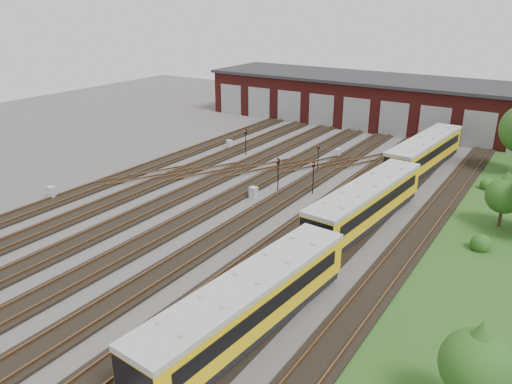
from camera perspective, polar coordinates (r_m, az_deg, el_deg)
The scene contains 18 objects.
ground at distance 38.38m, azimuth -5.62°, elevation -4.01°, with size 120.00×120.00×0.00m, color #454240.
track_network at distance 38.85m, azimuth -5.29°, elevation -3.50°, with size 30.40×70.00×0.33m.
maintenance_shed at distance 71.67m, azimuth 14.73°, elevation 9.96°, with size 51.00×12.50×6.35m.
grass_verge at distance 40.50m, azimuth 25.91°, elevation -4.75°, with size 8.00×55.00×0.05m, color #2B511B.
metro_train at distance 38.56m, azimuth 12.45°, elevation -1.25°, with size 3.80×46.84×3.03m.
signal_mast_0 at distance 55.63m, azimuth -1.19°, elevation 6.13°, with size 0.26×0.25×2.86m.
signal_mast_1 at distance 44.87m, azimuth 2.54°, elevation 2.53°, with size 0.28×0.27×3.02m.
signal_mast_2 at distance 50.29m, azimuth 7.12°, elevation 4.26°, with size 0.24×0.23×2.81m.
signal_mast_3 at distance 44.33m, azimuth 6.58°, elevation 2.12°, with size 0.27×0.26×2.97m.
relay_cabinet_0 at distance 46.90m, azimuth -22.32°, elevation -0.05°, with size 0.67×0.56×1.11m, color #B4B6B9.
relay_cabinet_1 at distance 58.40m, azimuth -3.05°, elevation 5.47°, with size 0.61×0.51×1.02m, color #B4B6B9.
relay_cabinet_2 at distance 43.36m, azimuth -0.29°, elevation -0.10°, with size 0.65×0.54×1.08m, color #B4B6B9.
relay_cabinet_3 at distance 55.66m, azimuth 9.34°, elevation 4.40°, with size 0.58×0.48×0.97m, color #B4B6B9.
relay_cabinet_4 at distance 40.72m, azimuth 11.53°, elevation -2.16°, with size 0.52×0.43×0.86m, color #B4B6B9.
tree_3 at distance 41.50m, azimuth 26.59°, elevation 0.05°, with size 2.72×2.72×4.51m.
tree_4 at distance 22.42m, azimuth 23.97°, elevation -16.91°, with size 2.90×2.90×4.81m.
bush_0 at distance 37.86m, azimuth 24.34°, elevation -5.14°, with size 1.38×1.38×1.38m, color #1E4513.
bush_1 at distance 50.13m, azimuth 24.89°, elevation 0.92°, with size 1.19×1.19×1.19m, color #1E4513.
Camera 1 is at (21.93, -27.00, 16.23)m, focal length 35.00 mm.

